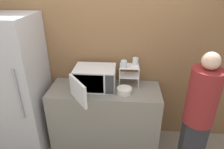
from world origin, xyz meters
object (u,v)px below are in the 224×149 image
Objects in this scene: dish_rack at (129,71)px; glass_front_left at (124,64)px; microwave at (94,78)px; bowl at (124,91)px; person at (200,110)px; refrigerator at (20,87)px; glass_back_right at (135,61)px.

dish_rack is 3.06× the size of glass_front_left.
microwave is 7.73× the size of glass_front_left.
person is at bearing -16.91° from bowl.
refrigerator reaches higher than person.
glass_front_left is at bearing 95.69° from bowl.
person reaches higher than bowl.
bowl is 1.42m from refrigerator.
glass_front_left is 1.07m from person.
person is at bearing -31.90° from dish_rack.
glass_back_right is (0.54, 0.20, 0.19)m from microwave.
microwave is at bearing 165.00° from bowl.
glass_front_left is at bearing 6.26° from refrigerator.
microwave is 0.45× the size of person.
glass_back_right is at bearing 19.86° from microwave.
bowl is at bearing -114.15° from glass_back_right.
refrigerator reaches higher than dish_rack.
refrigerator is at bearing 178.57° from bowl.
dish_rack is at bearing 76.72° from bowl.
microwave is at bearing -160.14° from glass_back_right.
dish_rack is at bearing 16.22° from microwave.
bowl is at bearing -15.00° from microwave.
refrigerator reaches higher than glass_back_right.
bowl is 0.92m from person.
person is (0.87, -0.27, -0.07)m from bowl.
microwave is 0.38× the size of refrigerator.
microwave is 0.48m from dish_rack.
bowl is at bearing -1.43° from refrigerator.
dish_rack is 3.06× the size of glass_back_right.
glass_front_left is 0.05× the size of refrigerator.
dish_rack is 0.18× the size of person.
bowl is at bearing -103.28° from dish_rack.
microwave is 2.52× the size of dish_rack.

